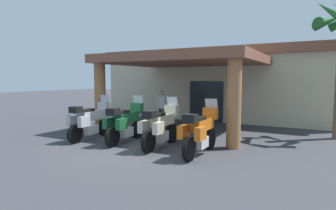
{
  "coord_description": "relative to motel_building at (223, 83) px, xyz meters",
  "views": [
    {
      "loc": [
        5.09,
        -7.46,
        2.24
      ],
      "look_at": [
        -0.11,
        2.32,
        1.2
      ],
      "focal_mm": 30.12,
      "sensor_mm": 36.0,
      "label": 1
    }
  ],
  "objects": [
    {
      "name": "motel_building",
      "position": [
        0.0,
        0.0,
        0.0
      ],
      "size": [
        13.14,
        11.58,
        3.85
      ],
      "rotation": [
        0.0,
        0.0,
        -0.01
      ],
      "color": "beige",
      "rests_on": "ground_plane"
    },
    {
      "name": "ground_plane",
      "position": [
        -0.02,
        -9.11,
        -1.98
      ],
      "size": [
        80.0,
        80.0,
        0.0
      ],
      "primitive_type": "plane",
      "color": "#38383D"
    },
    {
      "name": "motorcycle_silver",
      "position": [
        -2.29,
        -8.85,
        -1.28
      ],
      "size": [
        0.71,
        2.21,
        1.61
      ],
      "rotation": [
        0.0,
        0.0,
        1.59
      ],
      "color": "black",
      "rests_on": "ground_plane"
    },
    {
      "name": "motorcycle_orange",
      "position": [
        2.09,
        -8.93,
        -1.28
      ],
      "size": [
        0.71,
        2.21,
        1.61
      ],
      "rotation": [
        0.0,
        0.0,
        1.54
      ],
      "color": "black",
      "rests_on": "ground_plane"
    },
    {
      "name": "motorcycle_green",
      "position": [
        -0.83,
        -8.67,
        -1.28
      ],
      "size": [
        0.72,
        2.21,
        1.61
      ],
      "rotation": [
        0.0,
        0.0,
        1.61
      ],
      "color": "black",
      "rests_on": "ground_plane"
    },
    {
      "name": "motorcycle_cream",
      "position": [
        0.63,
        -8.74,
        -1.28
      ],
      "size": [
        0.7,
        2.21,
        1.61
      ],
      "rotation": [
        0.0,
        0.0,
        1.58
      ],
      "color": "black",
      "rests_on": "ground_plane"
    },
    {
      "name": "pedestrian",
      "position": [
        -1.35,
        -5.08,
        -1.0
      ],
      "size": [
        0.42,
        0.38,
        1.7
      ],
      "rotation": [
        0.0,
        0.0,
        2.29
      ],
      "color": "black",
      "rests_on": "ground_plane"
    }
  ]
}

